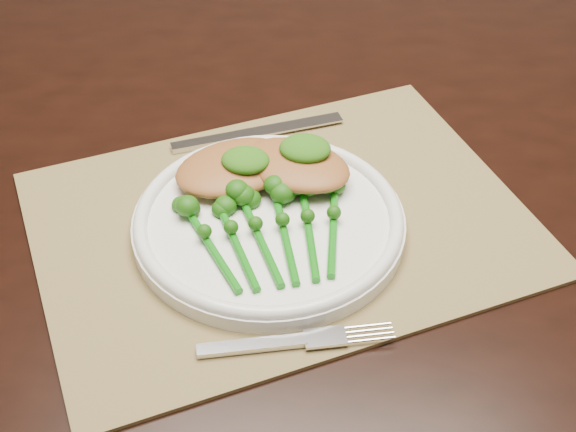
# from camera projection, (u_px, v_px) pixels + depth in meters

# --- Properties ---
(dining_table) EXTENTS (1.71, 1.11, 0.75)m
(dining_table) POSITION_uv_depth(u_px,v_px,m) (305.00, 367.00, 1.14)
(dining_table) COLOR black
(dining_table) RESTS_ON ground
(placemat) EXTENTS (0.60, 0.55, 0.00)m
(placemat) POSITION_uv_depth(u_px,v_px,m) (282.00, 223.00, 0.81)
(placemat) COLOR olive
(placemat) RESTS_ON dining_table
(dinner_plate) EXTENTS (0.27, 0.27, 0.02)m
(dinner_plate) POSITION_uv_depth(u_px,v_px,m) (269.00, 221.00, 0.79)
(dinner_plate) COLOR white
(dinner_plate) RESTS_ON placemat
(knife) EXTENTS (0.19, 0.10, 0.01)m
(knife) POSITION_uv_depth(u_px,v_px,m) (241.00, 135.00, 0.91)
(knife) COLOR silver
(knife) RESTS_ON placemat
(fork) EXTENTS (0.17, 0.06, 0.01)m
(fork) POSITION_uv_depth(u_px,v_px,m) (309.00, 339.00, 0.69)
(fork) COLOR silver
(fork) RESTS_ON placemat
(chicken_fillet_left) EXTENTS (0.16, 0.15, 0.03)m
(chicken_fillet_left) POSITION_uv_depth(u_px,v_px,m) (236.00, 167.00, 0.83)
(chicken_fillet_left) COLOR #A2622F
(chicken_fillet_left) RESTS_ON dinner_plate
(chicken_fillet_right) EXTENTS (0.14, 0.12, 0.02)m
(chicken_fillet_right) POSITION_uv_depth(u_px,v_px,m) (295.00, 165.00, 0.83)
(chicken_fillet_right) COLOR #A2622F
(chicken_fillet_right) RESTS_ON dinner_plate
(pesto_dollop_left) EXTENTS (0.05, 0.04, 0.02)m
(pesto_dollop_left) POSITION_uv_depth(u_px,v_px,m) (245.00, 160.00, 0.82)
(pesto_dollop_left) COLOR #1B4C0A
(pesto_dollop_left) RESTS_ON chicken_fillet_left
(pesto_dollop_right) EXTENTS (0.05, 0.05, 0.02)m
(pesto_dollop_right) POSITION_uv_depth(u_px,v_px,m) (305.00, 148.00, 0.82)
(pesto_dollop_right) COLOR #1B4C0A
(pesto_dollop_right) RESTS_ON chicken_fillet_right
(broccolini_bundle) EXTENTS (0.18, 0.19, 0.04)m
(broccolini_bundle) POSITION_uv_depth(u_px,v_px,m) (273.00, 240.00, 0.76)
(broccolini_bundle) COLOR #0E680D
(broccolini_bundle) RESTS_ON dinner_plate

